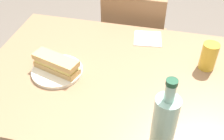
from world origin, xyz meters
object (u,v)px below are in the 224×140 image
object	(u,v)px
dining_table	(112,91)
beer_glass	(209,56)
plate_near	(57,71)
baguette_sandwich_near	(56,64)
knife_near	(62,62)
water_bottle	(164,125)
chair_far	(133,42)

from	to	relation	value
dining_table	beer_glass	world-z (taller)	beer_glass
plate_near	beer_glass	distance (m)	0.68
baguette_sandwich_near	beer_glass	world-z (taller)	beer_glass
knife_near	water_bottle	world-z (taller)	water_bottle
plate_near	beer_glass	world-z (taller)	beer_glass
water_bottle	beer_glass	distance (m)	0.52
chair_far	baguette_sandwich_near	size ratio (longest dim) A/B	3.83
chair_far	knife_near	world-z (taller)	chair_far
beer_glass	baguette_sandwich_near	bearing A→B (deg)	-163.70
chair_far	baguette_sandwich_near	world-z (taller)	chair_far
baguette_sandwich_near	beer_glass	size ratio (longest dim) A/B	1.75
water_bottle	plate_near	bearing A→B (deg)	148.50
plate_near	water_bottle	world-z (taller)	water_bottle
baguette_sandwich_near	water_bottle	bearing A→B (deg)	-31.50
dining_table	chair_far	bearing A→B (deg)	90.11
knife_near	beer_glass	xyz separation A→B (m)	(0.65, 0.14, 0.05)
knife_near	beer_glass	bearing A→B (deg)	12.21
water_bottle	dining_table	bearing A→B (deg)	125.42
plate_near	beer_glass	xyz separation A→B (m)	(0.65, 0.19, 0.06)
chair_far	knife_near	bearing A→B (deg)	-110.83
plate_near	knife_near	xyz separation A→B (m)	(0.00, 0.05, 0.01)
chair_far	knife_near	xyz separation A→B (m)	(-0.24, -0.62, 0.26)
baguette_sandwich_near	knife_near	xyz separation A→B (m)	(0.00, 0.05, -0.03)
beer_glass	knife_near	bearing A→B (deg)	-167.79
baguette_sandwich_near	knife_near	bearing A→B (deg)	85.84
knife_near	water_bottle	bearing A→B (deg)	-35.80
baguette_sandwich_near	plate_near	bearing A→B (deg)	180.00
knife_near	beer_glass	world-z (taller)	beer_glass
chair_far	plate_near	distance (m)	0.75
water_bottle	baguette_sandwich_near	bearing A→B (deg)	148.50
chair_far	plate_near	size ratio (longest dim) A/B	3.75
plate_near	beer_glass	bearing A→B (deg)	16.30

